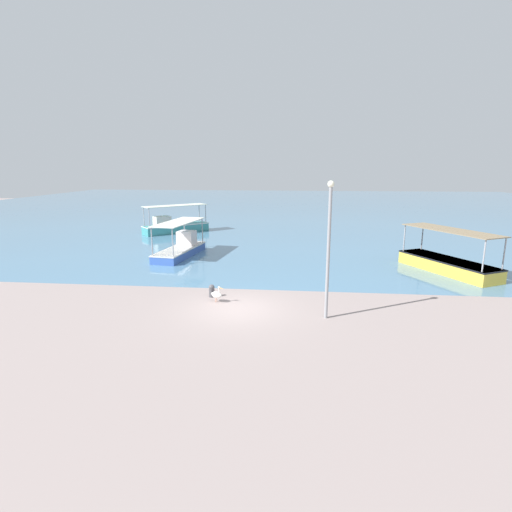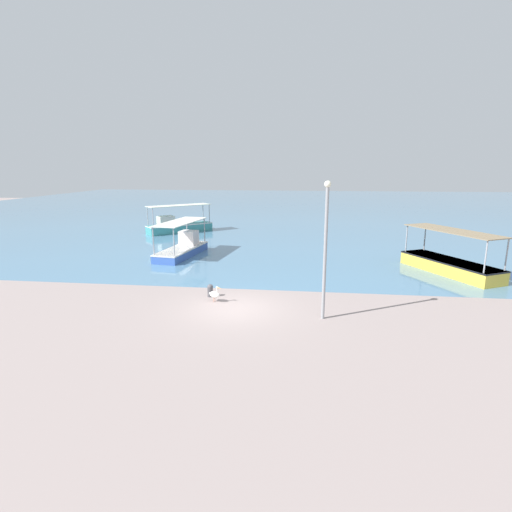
# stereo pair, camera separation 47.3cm
# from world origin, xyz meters

# --- Properties ---
(ground) EXTENTS (120.00, 120.00, 0.00)m
(ground) POSITION_xyz_m (0.00, 0.00, 0.00)
(ground) COLOR gray
(harbor_water) EXTENTS (110.00, 90.00, 0.00)m
(harbor_water) POSITION_xyz_m (0.00, 48.00, 0.00)
(harbor_water) COLOR teal
(harbor_water) RESTS_ON ground
(fishing_boat_center) EXTENTS (5.84, 5.54, 2.66)m
(fishing_boat_center) POSITION_xyz_m (-9.30, 20.63, 0.66)
(fishing_boat_center) COLOR teal
(fishing_boat_center) RESTS_ON harbor_water
(fishing_boat_far_right) EXTENTS (2.56, 5.98, 2.49)m
(fishing_boat_far_right) POSITION_xyz_m (-5.73, 10.63, 0.59)
(fishing_boat_far_right) COLOR #3A5EB4
(fishing_boat_far_right) RESTS_ON harbor_water
(fishing_boat_outer) EXTENTS (4.62, 6.53, 2.62)m
(fishing_boat_outer) POSITION_xyz_m (11.73, 7.71, 0.56)
(fishing_boat_outer) COLOR gold
(fishing_boat_outer) RESTS_ON harbor_water
(pelican) EXTENTS (0.75, 0.51, 0.80)m
(pelican) POSITION_xyz_m (-1.15, 0.84, 0.38)
(pelican) COLOR #E0997A
(pelican) RESTS_ON ground
(lamp_post) EXTENTS (0.28, 0.28, 5.76)m
(lamp_post) POSITION_xyz_m (3.87, -0.69, 3.24)
(lamp_post) COLOR gray
(lamp_post) RESTS_ON ground
(mooring_bollard) EXTENTS (0.29, 0.29, 0.64)m
(mooring_bollard) POSITION_xyz_m (-1.54, 1.59, 0.34)
(mooring_bollard) COLOR #47474C
(mooring_bollard) RESTS_ON ground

